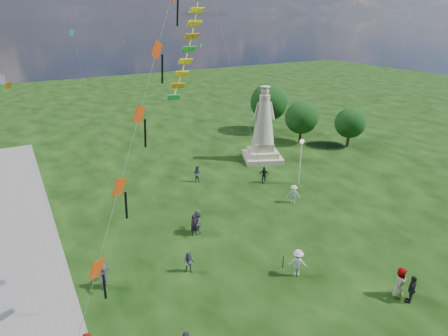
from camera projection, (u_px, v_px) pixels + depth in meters
waterfront at (3, 297)px, 21.69m from camera, size 200.00×200.00×1.51m
statue at (263, 133)px, 40.91m from camera, size 5.29×5.29×8.19m
lamppost at (301, 152)px, 34.90m from camera, size 0.42×0.42×4.48m
tree_row at (293, 110)px, 48.36m from camera, size 9.09×14.55×6.62m
person_1 at (189, 262)px, 23.39m from camera, size 0.88×0.81×1.55m
person_2 at (297, 263)px, 23.10m from camera, size 1.31×1.22×1.84m
person_3 at (412, 289)px, 20.96m from camera, size 1.16×0.91×1.76m
person_4 at (400, 283)px, 21.34m from camera, size 1.10×0.92×1.94m
person_5 at (103, 276)px, 22.09m from camera, size 1.30×1.70×1.68m
person_6 at (194, 225)px, 27.39m from camera, size 0.62×0.42×1.66m
person_7 at (197, 174)px, 36.25m from camera, size 0.88×0.95×1.67m
person_8 at (293, 194)px, 32.12m from camera, size 1.20×1.07×1.66m
person_9 at (264, 175)px, 35.92m from camera, size 1.10×1.00×1.69m
person_11 at (198, 221)px, 27.71m from camera, size 1.15×1.88×1.88m
red_kite_train at (138, 124)px, 17.69m from camera, size 9.83×9.35×16.75m
small_kites at (187, 18)px, 35.83m from camera, size 29.13×18.36×31.52m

